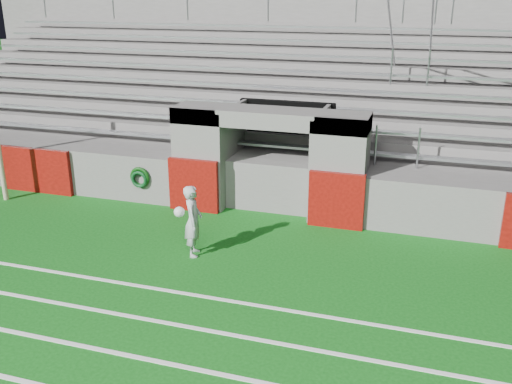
% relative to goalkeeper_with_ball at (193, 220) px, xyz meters
% --- Properties ---
extents(ground, '(90.00, 90.00, 0.00)m').
position_rel_goalkeeper_with_ball_xyz_m(ground, '(0.80, -0.58, -0.78)').
color(ground, '#0D5312').
rests_on(ground, ground).
extents(stadium_structure, '(26.00, 8.48, 5.42)m').
position_rel_goalkeeper_with_ball_xyz_m(stadium_structure, '(0.80, 7.39, 0.71)').
color(stadium_structure, '#5E5B59').
rests_on(stadium_structure, ground).
extents(goalkeeper_with_ball, '(0.63, 0.65, 1.54)m').
position_rel_goalkeeper_with_ball_xyz_m(goalkeeper_with_ball, '(0.00, 0.00, 0.00)').
color(goalkeeper_with_ball, '#ACB1B5').
rests_on(goalkeeper_with_ball, ground).
extents(hose_coil, '(0.55, 0.14, 0.55)m').
position_rel_goalkeeper_with_ball_xyz_m(hose_coil, '(-2.51, 2.35, -0.06)').
color(hose_coil, '#0B3B0C').
rests_on(hose_coil, ground).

